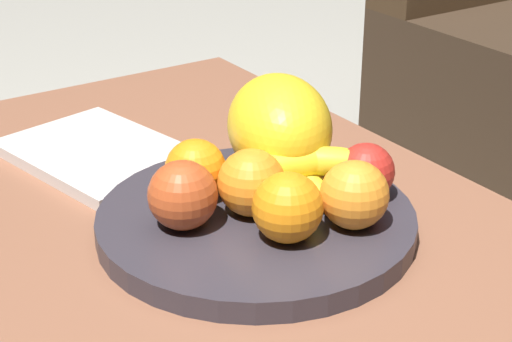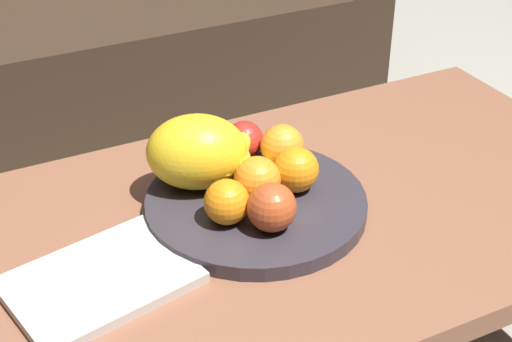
% 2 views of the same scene
% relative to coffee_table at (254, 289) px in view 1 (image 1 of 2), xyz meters
% --- Properties ---
extents(coffee_table, '(1.21, 0.65, 0.44)m').
position_rel_coffee_table_xyz_m(coffee_table, '(0.00, 0.00, 0.00)').
color(coffee_table, brown).
rests_on(coffee_table, ground_plane).
extents(fruit_bowl, '(0.35, 0.35, 0.03)m').
position_rel_coffee_table_xyz_m(fruit_bowl, '(-0.04, 0.03, 0.06)').
color(fruit_bowl, '#322D34').
rests_on(fruit_bowl, coffee_table).
extents(melon_large_front, '(0.20, 0.18, 0.12)m').
position_rel_coffee_table_xyz_m(melon_large_front, '(-0.11, 0.11, 0.13)').
color(melon_large_front, yellow).
rests_on(melon_large_front, fruit_bowl).
extents(orange_front, '(0.07, 0.07, 0.07)m').
position_rel_coffee_table_xyz_m(orange_front, '(0.03, 0.02, 0.11)').
color(orange_front, orange).
rests_on(orange_front, fruit_bowl).
extents(orange_left, '(0.07, 0.07, 0.07)m').
position_rel_coffee_table_xyz_m(orange_left, '(-0.11, -0.01, 0.10)').
color(orange_left, orange).
rests_on(orange_left, fruit_bowl).
extents(orange_right, '(0.07, 0.07, 0.07)m').
position_rel_coffee_table_xyz_m(orange_right, '(0.04, 0.10, 0.11)').
color(orange_right, orange).
rests_on(orange_right, fruit_bowl).
extents(orange_back, '(0.07, 0.07, 0.07)m').
position_rel_coffee_table_xyz_m(orange_back, '(-0.04, 0.02, 0.11)').
color(orange_back, orange).
rests_on(orange_back, fruit_bowl).
extents(apple_front, '(0.08, 0.08, 0.08)m').
position_rel_coffee_table_xyz_m(apple_front, '(-0.05, -0.05, 0.11)').
color(apple_front, '#B74921').
rests_on(apple_front, fruit_bowl).
extents(apple_right, '(0.07, 0.07, 0.07)m').
position_rel_coffee_table_xyz_m(apple_right, '(0.00, 0.15, 0.10)').
color(apple_right, red).
rests_on(apple_right, fruit_bowl).
extents(banana_bunch, '(0.16, 0.16, 0.06)m').
position_rel_coffee_table_xyz_m(banana_bunch, '(-0.04, 0.10, 0.10)').
color(banana_bunch, yellow).
rests_on(banana_bunch, fruit_bowl).
extents(magazine, '(0.28, 0.23, 0.02)m').
position_rel_coffee_table_xyz_m(magazine, '(-0.32, -0.04, 0.05)').
color(magazine, beige).
rests_on(magazine, coffee_table).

